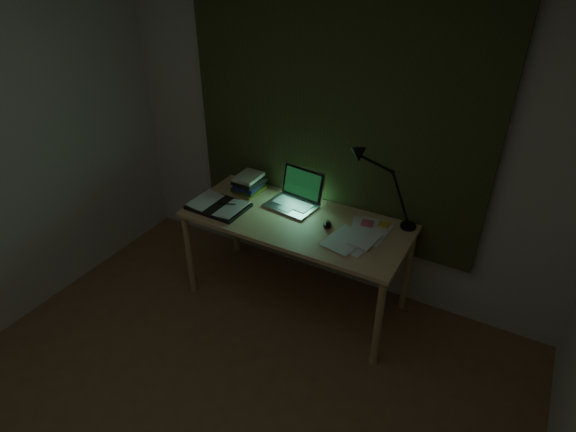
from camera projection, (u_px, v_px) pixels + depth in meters
name	position (u px, v px, depth m)	size (l,w,h in m)	color
wall_back	(335.00, 131.00, 3.39)	(3.50, 0.00, 2.50)	beige
curtain	(334.00, 105.00, 3.26)	(2.20, 0.06, 2.00)	#2F361B
desk	(296.00, 261.00, 3.57)	(1.60, 0.70, 0.73)	tan
laptop	(291.00, 192.00, 3.46)	(0.36, 0.40, 0.26)	silver
open_textbook	(218.00, 206.00, 3.50)	(0.41, 0.29, 0.04)	silver
book_stack	(249.00, 183.00, 3.68)	(0.18, 0.22, 0.15)	silver
loose_papers	(358.00, 236.00, 3.18)	(0.35, 0.37, 0.02)	white
mouse	(327.00, 225.00, 3.29)	(0.05, 0.09, 0.03)	black
sticky_yellow	(384.00, 225.00, 3.30)	(0.07, 0.07, 0.02)	gold
sticky_pink	(367.00, 223.00, 3.32)	(0.08, 0.08, 0.02)	#E65971
desk_lamp	(414.00, 190.00, 3.14)	(0.39, 0.30, 0.58)	black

